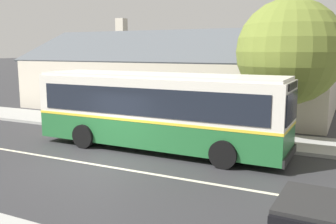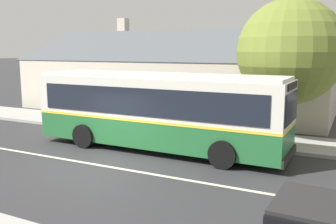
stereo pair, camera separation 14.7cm
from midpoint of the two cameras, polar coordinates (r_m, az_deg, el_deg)
The scene contains 7 objects.
ground_plane at distance 13.79m, azimuth -11.42°, elevation -7.85°, with size 300.00×300.00×0.00m, color #2D2D30.
sidewalk_far at distance 18.71m, azimuth -0.12°, elevation -2.85°, with size 60.00×3.00×0.15m, color #9E9E99.
lane_divider_stripe at distance 13.79m, azimuth -11.42°, elevation -7.83°, with size 60.00×0.16×0.01m, color beige.
community_building at distance 26.72m, azimuth 1.68°, elevation 4.57°, with size 20.83×10.64×6.50m.
transit_bus at distance 15.23m, azimuth -1.75°, elevation 0.44°, with size 10.53×2.85×3.11m.
bench_by_building at distance 20.64m, azimuth -12.25°, elevation -0.51°, with size 1.64×0.51×0.94m.
street_tree_primary at distance 17.58m, azimuth 17.79°, elevation 8.70°, with size 4.68×4.68×6.31m.
Camera 1 is at (8.09, -10.39, 4.05)m, focal length 40.00 mm.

